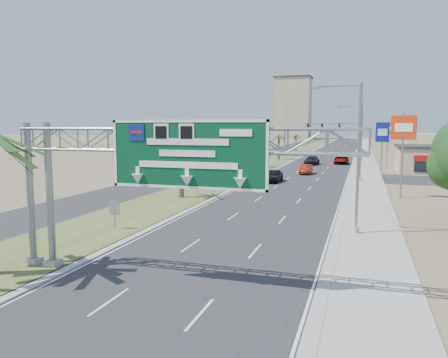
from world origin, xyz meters
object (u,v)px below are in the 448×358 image
Objects in this scene: car_mid_lane at (306,169)px; pole_sign_red_far at (388,132)px; car_right_lane at (341,160)px; pole_sign_blue at (382,134)px; pole_sign_red_near at (403,132)px; signal_mast at (348,140)px; car_far at (312,160)px; sign_gantry at (159,152)px; car_left_lane at (273,176)px.

pole_sign_red_far is at bearing 42.46° from car_mid_lane.
pole_sign_red_far reaches higher than car_right_lane.
car_right_lane reaches higher than car_mid_lane.
car_right_lane is at bearing 128.18° from pole_sign_red_far.
pole_sign_blue is 5.62m from pole_sign_red_far.
car_mid_lane is 0.75× the size of car_right_lane.
pole_sign_red_near reaches higher than car_right_lane.
signal_mast is 1.85× the size of car_far.
sign_gantry is at bearing -95.74° from signal_mast.
car_left_lane is at bearing 149.81° from pole_sign_red_near.
signal_mast is at bearing 122.74° from pole_sign_blue.
pole_sign_red_far is at bearing 89.87° from pole_sign_red_near.
pole_sign_blue is (13.80, 16.05, 5.14)m from car_left_lane.
pole_sign_red_near is at bearing -87.69° from pole_sign_blue.
car_far is (1.90, 27.76, -0.03)m from car_left_lane.
car_right_lane is 0.74× the size of pole_sign_red_far.
pole_sign_blue is (11.90, -11.70, 5.17)m from car_far.
pole_sign_blue reaches higher than car_right_lane.
sign_gantry reaches higher than car_left_lane.
pole_sign_red_near is (7.66, -40.00, 5.82)m from car_right_lane.
signal_mast is 8.15m from car_right_lane.
pole_sign_red_near is (14.80, -8.61, 5.79)m from car_left_lane.
sign_gantry is 69.38m from car_right_lane.
car_far is (-0.28, 65.37, -5.25)m from sign_gantry.
signal_mast is 1.28× the size of pole_sign_blue.
sign_gantry is at bearing -113.50° from pole_sign_red_near.
car_far is 17.47m from pole_sign_blue.
sign_gantry is at bearing -94.92° from car_right_lane.
signal_mast is 1.75× the size of car_right_lane.
sign_gantry is 2.11× the size of pole_sign_red_far.
car_mid_lane is 20.85m from car_right_lane.
car_right_lane is 0.73× the size of pole_sign_blue.
car_mid_lane is at bearing -155.10° from pole_sign_blue.
pole_sign_blue is (11.62, 53.67, -0.08)m from sign_gantry.
car_far is (-5.24, -3.64, -0.01)m from car_right_lane.
pole_sign_red_far is (0.07, 30.17, -0.37)m from pole_sign_red_near.
car_mid_lane is at bearing -102.58° from car_right_lane.
pole_sign_red_near is at bearing -79.98° from car_right_lane.
signal_mast is 26.15m from car_left_lane.
signal_mast reaches higher than pole_sign_red_far.
signal_mast is 10.02m from pole_sign_blue.
car_left_lane is 1.12× the size of car_mid_lane.
sign_gantry is 62.37m from signal_mast.
signal_mast is 7.20m from pole_sign_red_far.
pole_sign_red_near reaches higher than car_left_lane.
pole_sign_blue is at bearing 92.31° from pole_sign_red_near.
pole_sign_red_near is (6.38, -33.04, 1.78)m from signal_mast.
pole_sign_red_near reaches higher than pole_sign_red_far.
car_mid_lane is (-5.53, -13.44, -4.12)m from signal_mast.
pole_sign_red_near is at bearing -90.13° from pole_sign_red_far.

